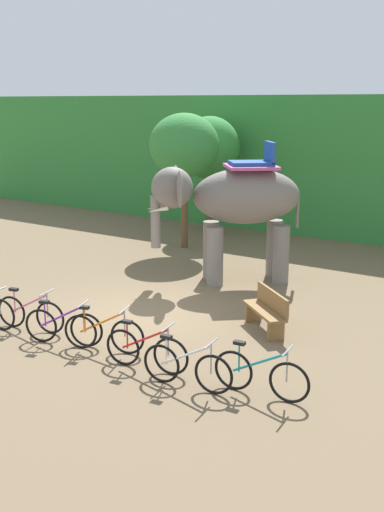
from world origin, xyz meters
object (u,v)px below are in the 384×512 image
tree_center_left (210,148)px  bike_orange (104,333)px  elephant (234,202)px  bike_teal (261,375)px  bike_white (187,367)px  tree_center (184,146)px  bike_purple (63,326)px  bike_red (146,350)px  wooden_bench (267,309)px  bike_pink (30,313)px

tree_center_left → bike_orange: tree_center_left is taller
elephant → bike_teal: size_ratio=2.25×
bike_white → bike_teal: size_ratio=1.00×
tree_center → bike_purple: tree_center is taller
bike_red → wooden_bench: bearing=72.9°
tree_center_left → bike_orange: bearing=-68.4°
tree_center → bike_teal: tree_center is taller
bike_orange → bike_teal: bearing=0.3°
tree_center_left → wooden_bench: bearing=-50.9°
elephant → wooden_bench: size_ratio=2.70×
tree_center → wooden_bench: tree_center is taller
elephant → bike_teal: bearing=-56.3°
bike_pink → bike_red: (3.31, -0.22, 0.00)m
bike_orange → bike_red: bearing=-10.1°
elephant → bike_purple: 6.18m
tree_center → bike_teal: 11.31m
elephant → bike_orange: (0.34, -5.70, -1.82)m
bike_white → wooden_bench: bearing=91.8°
bike_red → bike_white: bearing=-11.1°
bike_purple → tree_center_left: bearing=107.0°
tree_center_left → bike_pink: (2.16, -10.70, -2.76)m
bike_orange → bike_white: 2.31m
bike_pink → wooden_bench: (4.25, 2.81, 0.09)m
bike_purple → wooden_bench: bike_purple is taller
tree_center → bike_pink: bearing=-79.0°
bike_orange → bike_white: bearing=-10.6°
tree_center_left → bike_red: bearing=-63.4°
tree_center_left → bike_pink: size_ratio=2.55×
bike_teal → elephant: bearing=123.7°
tree_center_left → bike_pink: tree_center_left is taller
wooden_bench → tree_center_left: bearing=129.1°
bike_white → bike_red: bearing=168.9°
tree_center_left → tree_center: bearing=-77.3°
bike_pink → bike_purple: bearing=-8.7°
bike_red → bike_teal: 2.24m
bike_orange → wooden_bench: bearing=52.4°
bike_red → bike_pink: bearing=176.2°
tree_center_left → bike_pink: 11.26m
tree_center → elephant: bearing=-37.2°
bike_purple → bike_orange: (0.92, 0.18, 0.00)m
bike_pink → elephant: bearing=73.0°
elephant → bike_orange: size_ratio=2.33×
bike_purple → bike_red: bearing=-1.1°
bike_white → wooden_bench: size_ratio=1.20×
bike_purple → bike_orange: 0.94m
tree_center → wooden_bench: size_ratio=3.14×
bike_orange → bike_red: same height
tree_center → bike_pink: (1.60, -8.25, -3.02)m
bike_white → bike_orange: bearing=169.4°
bike_purple → bike_teal: size_ratio=0.96×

